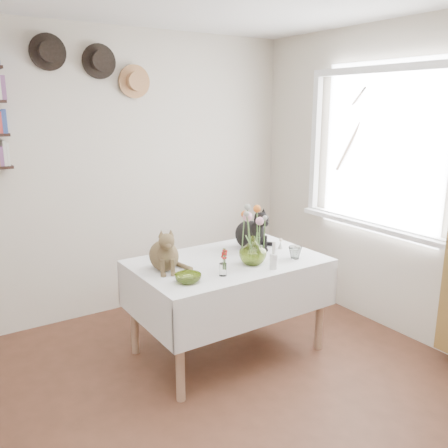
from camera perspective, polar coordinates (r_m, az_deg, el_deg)
room at (r=2.22m, az=1.61°, el=-1.69°), size 4.08×4.58×2.58m
window at (r=4.11m, az=18.14°, el=7.03°), size 0.12×1.52×1.32m
dining_table at (r=3.58m, az=0.47°, el=-7.12°), size 1.39×0.90×0.74m
tabby_cat at (r=3.29m, az=-7.27°, el=-2.84°), size 0.28×0.32×0.32m
black_cat at (r=3.76m, az=3.09°, el=-0.39°), size 0.27×0.33×0.35m
flower_vase at (r=3.41m, az=3.49°, el=-3.16°), size 0.21×0.21×0.21m
green_bowl at (r=3.09m, az=-4.34°, el=-6.52°), size 0.21×0.21×0.05m
drinking_glass at (r=3.58m, az=8.55°, el=-3.43°), size 0.13×0.13×0.09m
candlestick at (r=3.33m, az=5.98°, el=-4.31°), size 0.05×0.05×0.20m
berry_jar at (r=3.18m, az=-0.13°, el=-4.62°), size 0.05×0.05×0.21m
porcelain_figurine at (r=3.81m, az=6.83°, el=-2.42°), size 0.04×0.04×0.08m
flower_bouquet at (r=3.35m, az=3.46°, el=0.73°), size 0.17×0.13×0.39m
wall_hats at (r=4.17m, az=-15.12°, el=17.96°), size 0.98×0.09×0.48m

